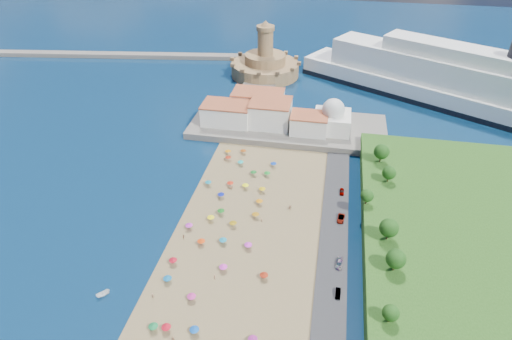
# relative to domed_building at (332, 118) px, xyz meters

# --- Properties ---
(ground) EXTENTS (700.00, 700.00, 0.00)m
(ground) POSITION_rel_domed_building_xyz_m (-30.00, -71.00, -8.97)
(ground) COLOR #071938
(ground) RESTS_ON ground
(terrace) EXTENTS (90.00, 36.00, 3.00)m
(terrace) POSITION_rel_domed_building_xyz_m (-20.00, 2.00, -7.47)
(terrace) COLOR #59544C
(terrace) RESTS_ON ground
(jetty) EXTENTS (18.00, 70.00, 2.40)m
(jetty) POSITION_rel_domed_building_xyz_m (-42.00, 37.00, -7.77)
(jetty) COLOR #59544C
(jetty) RESTS_ON ground
(breakwater) EXTENTS (199.03, 34.77, 2.60)m
(breakwater) POSITION_rel_domed_building_xyz_m (-140.00, 82.00, -7.67)
(breakwater) COLOR #59544C
(breakwater) RESTS_ON ground
(waterfront_buildings) EXTENTS (57.00, 29.00, 11.00)m
(waterfront_buildings) POSITION_rel_domed_building_xyz_m (-33.05, 2.64, -1.10)
(waterfront_buildings) COLOR silver
(waterfront_buildings) RESTS_ON terrace
(domed_building) EXTENTS (16.00, 16.00, 15.00)m
(domed_building) POSITION_rel_domed_building_xyz_m (0.00, 0.00, 0.00)
(domed_building) COLOR silver
(domed_building) RESTS_ON terrace
(fortress) EXTENTS (40.00, 40.00, 32.40)m
(fortress) POSITION_rel_domed_building_xyz_m (-42.00, 67.00, -2.29)
(fortress) COLOR #A37B51
(fortress) RESTS_ON ground
(cruise_ship) EXTENTS (160.82, 104.75, 37.19)m
(cruise_ship) POSITION_rel_domed_building_xyz_m (60.23, 44.52, 2.04)
(cruise_ship) COLOR black
(cruise_ship) RESTS_ON ground
(beach_parasols) EXTENTS (32.09, 116.43, 2.20)m
(beach_parasols) POSITION_rel_domed_building_xyz_m (-31.83, -80.64, -6.83)
(beach_parasols) COLOR gray
(beach_parasols) RESTS_ON beach
(beachgoers) EXTENTS (34.05, 99.74, 1.88)m
(beachgoers) POSITION_rel_domed_building_xyz_m (-33.04, -76.94, -7.84)
(beachgoers) COLOR tan
(beachgoers) RESTS_ON beach
(parked_cars) EXTENTS (2.89, 71.64, 1.41)m
(parked_cars) POSITION_rel_domed_building_xyz_m (6.00, -76.22, -7.59)
(parked_cars) COLOR gray
(parked_cars) RESTS_ON promenade
(hillside_trees) EXTENTS (12.73, 104.75, 7.64)m
(hillside_trees) POSITION_rel_domed_building_xyz_m (18.82, -76.22, 1.24)
(hillside_trees) COLOR #382314
(hillside_trees) RESTS_ON hillside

